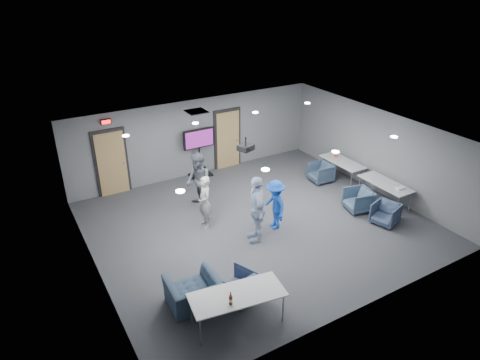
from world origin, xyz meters
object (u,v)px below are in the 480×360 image
chair_right_b (358,200)px  projector (246,148)px  person_c (256,209)px  chair_right_c (385,214)px  person_b (198,182)px  bottle_right (335,154)px  chair_front_b (193,292)px  table_right_b (385,184)px  person_a (205,202)px  table_right_a (342,163)px  tv_stand (199,150)px  chair_front_a (238,286)px  chair_right_a (321,172)px  bottle_front (231,300)px  person_d (275,205)px  table_front_left (237,296)px

chair_right_b → projector: size_ratio=1.64×
person_c → chair_right_c: person_c is taller
person_b → bottle_right: person_b is taller
chair_front_b → table_right_b: bearing=-167.6°
person_a → table_right_b: (5.34, -1.63, -0.09)m
table_right_a → projector: (-4.35, -0.82, 1.72)m
table_right_a → person_b: bearing=81.2°
chair_front_b → table_right_b: 7.08m
chair_front_b → tv_stand: tv_stand is taller
chair_right_c → projector: 4.53m
person_b → chair_front_a: person_b is taller
chair_right_c → table_right_a: size_ratio=0.42×
table_right_b → chair_right_a: bearing=16.3°
chair_right_b → table_right_b: table_right_b is taller
bottle_front → person_a: bearing=71.1°
bottle_front → tv_stand: tv_stand is taller
person_d → chair_right_b: person_d is taller
table_right_a → table_front_left: same height
person_d → table_front_left: person_d is taller
person_c → table_right_a: (4.45, 1.55, -0.26)m
person_c → bottle_right: (4.49, 1.99, -0.10)m
person_d → projector: projector is taller
chair_right_b → bottle_front: bearing=-54.7°
chair_right_c → tv_stand: (-3.21, 5.55, 0.67)m
person_b → chair_right_a: (4.39, -0.46, -0.56)m
chair_right_c → tv_stand: tv_stand is taller
chair_front_a → bottle_front: bearing=28.8°
chair_right_b → chair_front_a: (-5.09, -1.55, -0.00)m
person_b → bottle_front: size_ratio=6.04×
person_a → person_b: (0.30, 1.05, 0.12)m
bottle_front → bottle_right: bearing=34.2°
chair_right_b → tv_stand: (-3.08, 4.60, 0.64)m
person_b → table_right_a: size_ratio=1.08×
bottle_front → tv_stand: 7.41m
table_right_a → table_front_left: 7.52m
chair_right_a → table_front_left: bearing=-47.8°
person_c → table_front_left: (-1.96, -2.38, -0.25)m
person_a → table_right_a: 5.35m
person_b → bottle_right: bearing=89.5°
person_b → table_front_left: (-1.36, -4.71, -0.20)m
person_c → tv_stand: bearing=-166.4°
person_b → projector: 2.30m
chair_right_a → table_front_left: table_front_left is taller
bottle_right → tv_stand: tv_stand is taller
person_a → person_d: (1.66, -1.03, -0.05)m
tv_stand → person_d: bearing=-85.3°
chair_right_b → chair_front_b: (-6.04, -1.25, 0.01)m
chair_right_a → chair_right_c: size_ratio=1.05×
person_b → table_front_left: 4.90m
person_d → projector: size_ratio=3.21×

